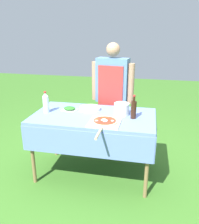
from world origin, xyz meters
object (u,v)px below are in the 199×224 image
person_cook (112,91)px  water_bottle (46,103)px  prep_table (94,122)px  mixing_tub (122,109)px  herb_container (70,108)px  plate_stack (90,108)px  pizza_on_peel (104,122)px  oil_bottle (134,109)px

person_cook → water_bottle: (-0.68, -0.59, -0.02)m
prep_table → mixing_tub: size_ratio=8.13×
herb_container → mixing_tub: size_ratio=1.06×
person_cook → plate_stack: 0.47m
plate_stack → mixing_tub: bearing=-12.3°
pizza_on_peel → herb_container: (-0.49, 0.33, 0.01)m
oil_bottle → plate_stack: oil_bottle is taller
person_cook → mixing_tub: bearing=119.0°
mixing_tub → prep_table: bearing=-165.5°
plate_stack → herb_container: bearing=-165.7°
person_cook → water_bottle: 0.90m
prep_table → mixing_tub: bearing=14.5°
person_cook → pizza_on_peel: 0.80m
oil_bottle → pizza_on_peel: bearing=-142.7°
pizza_on_peel → plate_stack: pizza_on_peel is taller
prep_table → water_bottle: (-0.56, -0.03, 0.20)m
person_cook → mixing_tub: 0.53m
person_cook → pizza_on_peel: bearing=101.6°
person_cook → herb_container: bearing=54.4°
pizza_on_peel → plate_stack: bearing=123.7°
prep_table → oil_bottle: oil_bottle is taller
oil_bottle → mixing_tub: (-0.14, 0.09, -0.04)m
plate_stack → person_cook: bearing=63.1°
pizza_on_peel → oil_bottle: size_ratio=2.18×
prep_table → oil_bottle: 0.48m
pizza_on_peel → herb_container: size_ratio=3.16×
prep_table → herb_container: 0.35m
person_cook → pizza_on_peel: (0.05, -0.79, -0.13)m
pizza_on_peel → oil_bottle: 0.36m
oil_bottle → mixing_tub: oil_bottle is taller
pizza_on_peel → mixing_tub: 0.34m
person_cook → oil_bottle: 0.67m
prep_table → plate_stack: 0.21m
person_cook → water_bottle: person_cook is taller
pizza_on_peel → herb_container: pizza_on_peel is taller
oil_bottle → herb_container: size_ratio=1.45×
prep_table → person_cook: bearing=78.1°
water_bottle → person_cook: bearing=40.9°
prep_table → oil_bottle: size_ratio=5.31×
pizza_on_peel → water_bottle: bearing=165.5°
person_cook → oil_bottle: person_cook is taller
herb_container → pizza_on_peel: bearing=-33.8°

